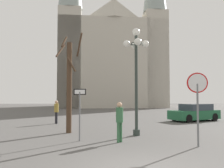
% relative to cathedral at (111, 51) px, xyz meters
% --- Properties ---
extents(cathedral, '(19.67, 14.05, 37.16)m').
position_rel_cathedral_xyz_m(cathedral, '(0.00, 0.00, 0.00)').
color(cathedral, '#BCB5A5').
rests_on(cathedral, ground).
extents(stop_sign, '(0.82, 0.22, 3.01)m').
position_rel_cathedral_xyz_m(stop_sign, '(1.32, -36.35, -8.39)').
color(stop_sign, slate).
rests_on(stop_sign, ground).
extents(one_way_arrow_sign, '(0.57, 0.15, 2.38)m').
position_rel_cathedral_xyz_m(one_way_arrow_sign, '(-3.56, -34.80, -9.02)').
color(one_way_arrow_sign, slate).
rests_on(one_way_arrow_sign, ground).
extents(street_lamp, '(1.36, 1.36, 5.64)m').
position_rel_cathedral_xyz_m(street_lamp, '(-0.71, -33.38, -6.67)').
color(street_lamp, '#2D3833').
rests_on(street_lamp, ground).
extents(bare_tree, '(1.50, 1.19, 5.57)m').
position_rel_cathedral_xyz_m(bare_tree, '(-4.33, -32.23, -7.76)').
color(bare_tree, '#473323').
rests_on(bare_tree, ground).
extents(parked_car_near_green, '(4.57, 3.31, 1.40)m').
position_rel_cathedral_xyz_m(parked_car_near_green, '(5.32, -26.23, -9.86)').
color(parked_car_near_green, '#1E5B38').
rests_on(parked_car_near_green, ground).
extents(pedestrian_walking, '(0.32, 0.32, 1.72)m').
position_rel_cathedral_xyz_m(pedestrian_walking, '(-5.76, -27.61, -9.48)').
color(pedestrian_walking, black).
rests_on(pedestrian_walking, ground).
extents(pedestrian_standing, '(0.32, 0.32, 1.77)m').
position_rel_cathedral_xyz_m(pedestrian_standing, '(-1.77, -35.21, -9.44)').
color(pedestrian_standing, '#33663F').
rests_on(pedestrian_standing, ground).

